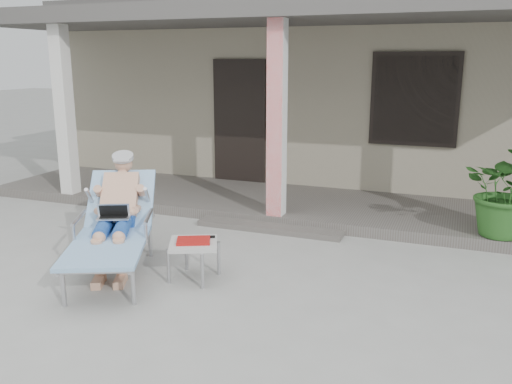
% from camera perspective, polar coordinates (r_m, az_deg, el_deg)
% --- Properties ---
extents(ground, '(60.00, 60.00, 0.00)m').
position_cam_1_polar(ground, '(5.72, -4.97, -9.40)').
color(ground, '#9E9E99').
rests_on(ground, ground).
extents(house, '(10.40, 5.40, 3.30)m').
position_cam_1_polar(house, '(11.46, 9.37, 10.72)').
color(house, '#9D947D').
rests_on(house, ground).
extents(porch_deck, '(10.00, 2.00, 0.15)m').
position_cam_1_polar(porch_deck, '(8.34, 4.01, -1.32)').
color(porch_deck, '#605B56').
rests_on(porch_deck, ground).
extents(porch_overhang, '(10.00, 2.30, 2.85)m').
position_cam_1_polar(porch_overhang, '(8.02, 4.23, 17.64)').
color(porch_overhang, silver).
rests_on(porch_overhang, porch_deck).
extents(porch_step, '(2.00, 0.30, 0.07)m').
position_cam_1_polar(porch_step, '(7.31, 1.36, -3.81)').
color(porch_step, '#605B56').
rests_on(porch_step, ground).
extents(lounger, '(1.46, 2.03, 1.28)m').
position_cam_1_polar(lounger, '(6.02, -14.75, -0.69)').
color(lounger, '#B7B7BC').
rests_on(lounger, ground).
extents(side_table, '(0.65, 0.65, 0.44)m').
position_cam_1_polar(side_table, '(5.68, -6.58, -5.62)').
color(side_table, '#B7B6B1').
rests_on(side_table, ground).
extents(potted_palm, '(1.06, 0.93, 1.13)m').
position_cam_1_polar(potted_palm, '(7.15, 24.98, 0.12)').
color(potted_palm, '#26591E').
rests_on(potted_palm, porch_deck).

